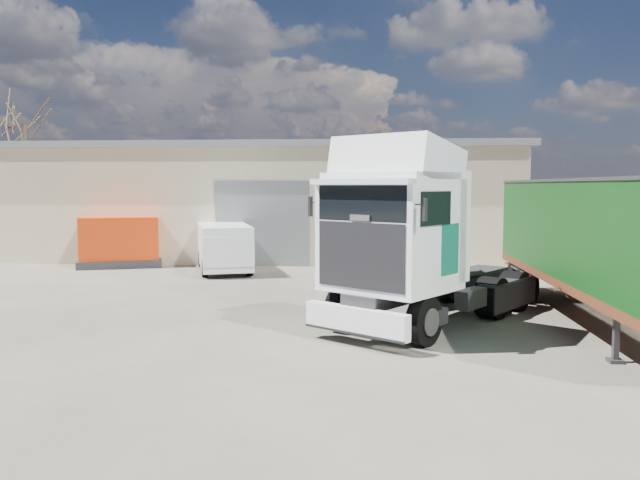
# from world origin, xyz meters

# --- Properties ---
(ground) EXTENTS (120.00, 120.00, 0.00)m
(ground) POSITION_xyz_m (0.00, 0.00, 0.00)
(ground) COLOR #2B2923
(ground) RESTS_ON ground
(warehouse) EXTENTS (30.60, 12.60, 5.42)m
(warehouse) POSITION_xyz_m (-6.00, 16.00, 2.66)
(warehouse) COLOR beige
(warehouse) RESTS_ON ground
(brick_boundary_wall) EXTENTS (0.35, 26.00, 2.50)m
(brick_boundary_wall) POSITION_xyz_m (11.50, 6.00, 1.25)
(brick_boundary_wall) COLOR brown
(brick_boundary_wall) RESTS_ON ground
(bare_tree) EXTENTS (4.00, 4.00, 9.60)m
(bare_tree) POSITION_xyz_m (-18.00, 20.00, 7.92)
(bare_tree) COLOR #382B21
(bare_tree) RESTS_ON ground
(tractor_unit) EXTENTS (5.91, 6.83, 4.51)m
(tractor_unit) POSITION_xyz_m (3.46, -1.21, 1.90)
(tractor_unit) COLOR black
(tractor_unit) RESTS_ON ground
(box_trailer) EXTENTS (2.29, 10.73, 3.57)m
(box_trailer) POSITION_xyz_m (8.00, -0.33, 2.17)
(box_trailer) COLOR #2D2D30
(box_trailer) RESTS_ON ground
(panel_van) EXTENTS (3.14, 4.90, 1.86)m
(panel_van) POSITION_xyz_m (-3.22, 8.16, 0.96)
(panel_van) COLOR black
(panel_van) RESTS_ON ground
(orange_skip) EXTENTS (3.86, 3.08, 2.10)m
(orange_skip) POSITION_xyz_m (-8.00, 9.51, 0.91)
(orange_skip) COLOR #2D2D30
(orange_skip) RESTS_ON ground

